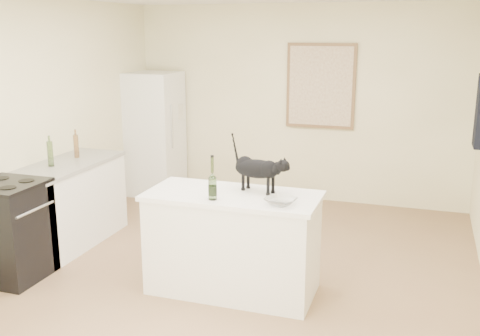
{
  "coord_description": "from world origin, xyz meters",
  "views": [
    {
      "loc": [
        1.61,
        -4.53,
        2.28
      ],
      "look_at": [
        0.15,
        -0.15,
        1.12
      ],
      "focal_mm": 41.67,
      "sensor_mm": 36.0,
      "label": 1
    }
  ],
  "objects_px": {
    "stove": "(10,232)",
    "black_cat": "(257,171)",
    "glass_bowl": "(281,201)",
    "fridge": "(154,134)",
    "wine_bottle": "(212,180)"
  },
  "relations": [
    {
      "from": "wine_bottle",
      "to": "glass_bowl",
      "type": "xyz_separation_m",
      "value": [
        0.57,
        0.04,
        -0.13
      ]
    },
    {
      "from": "fridge",
      "to": "glass_bowl",
      "type": "bearing_deg",
      "value": -47.24
    },
    {
      "from": "stove",
      "to": "black_cat",
      "type": "xyz_separation_m",
      "value": [
        2.23,
        0.53,
        0.63
      ]
    },
    {
      "from": "fridge",
      "to": "wine_bottle",
      "type": "xyz_separation_m",
      "value": [
        1.95,
        -2.76,
        0.21
      ]
    },
    {
      "from": "stove",
      "to": "glass_bowl",
      "type": "distance_m",
      "value": 2.58
    },
    {
      "from": "fridge",
      "to": "wine_bottle",
      "type": "bearing_deg",
      "value": -54.79
    },
    {
      "from": "glass_bowl",
      "to": "wine_bottle",
      "type": "bearing_deg",
      "value": -176.5
    },
    {
      "from": "stove",
      "to": "glass_bowl",
      "type": "height_order",
      "value": "glass_bowl"
    },
    {
      "from": "stove",
      "to": "black_cat",
      "type": "height_order",
      "value": "black_cat"
    },
    {
      "from": "stove",
      "to": "fridge",
      "type": "height_order",
      "value": "fridge"
    },
    {
      "from": "black_cat",
      "to": "glass_bowl",
      "type": "height_order",
      "value": "black_cat"
    },
    {
      "from": "stove",
      "to": "wine_bottle",
      "type": "distance_m",
      "value": 2.05
    },
    {
      "from": "stove",
      "to": "black_cat",
      "type": "relative_size",
      "value": 1.73
    },
    {
      "from": "black_cat",
      "to": "stove",
      "type": "bearing_deg",
      "value": -149.41
    },
    {
      "from": "stove",
      "to": "glass_bowl",
      "type": "bearing_deg",
      "value": 5.11
    }
  ]
}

